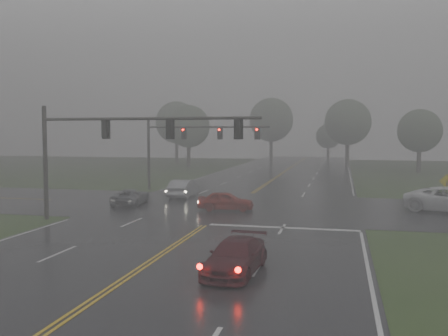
% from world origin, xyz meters
% --- Properties ---
extents(ground, '(180.00, 180.00, 0.00)m').
position_xyz_m(ground, '(0.00, 0.00, 0.00)').
color(ground, '#2B411C').
rests_on(ground, ground).
extents(main_road, '(18.00, 160.00, 0.02)m').
position_xyz_m(main_road, '(0.00, 20.00, 0.00)').
color(main_road, black).
rests_on(main_road, ground).
extents(cross_street, '(120.00, 14.00, 0.02)m').
position_xyz_m(cross_street, '(0.00, 22.00, 0.00)').
color(cross_street, black).
rests_on(cross_street, ground).
extents(stop_bar, '(8.50, 0.50, 0.01)m').
position_xyz_m(stop_bar, '(4.50, 14.40, 0.00)').
color(stop_bar, silver).
rests_on(stop_bar, ground).
extents(sedan_maroon, '(2.10, 4.51, 1.28)m').
position_xyz_m(sedan_maroon, '(3.78, 4.87, 0.00)').
color(sedan_maroon, '#400B12').
rests_on(sedan_maroon, ground).
extents(sedan_red, '(3.98, 1.89, 1.31)m').
position_xyz_m(sedan_red, '(-0.08, 19.91, 0.00)').
color(sedan_red, '#9C150E').
rests_on(sedan_red, ground).
extents(sedan_silver, '(1.73, 4.55, 1.48)m').
position_xyz_m(sedan_silver, '(-5.13, 25.93, 0.00)').
color(sedan_silver, '#9B9DA2').
rests_on(sedan_silver, ground).
extents(car_grey, '(2.34, 4.39, 1.17)m').
position_xyz_m(car_grey, '(-7.68, 21.02, 0.00)').
color(car_grey, '#595B61').
rests_on(car_grey, ground).
extents(signal_gantry_near, '(13.67, 0.31, 7.03)m').
position_xyz_m(signal_gantry_near, '(-5.93, 13.98, 4.97)').
color(signal_gantry_near, black).
rests_on(signal_gantry_near, ground).
extents(signal_gantry_far, '(11.71, 0.34, 6.71)m').
position_xyz_m(signal_gantry_far, '(-6.60, 31.01, 4.71)').
color(signal_gantry_far, black).
rests_on(signal_gantry_far, ground).
extents(sign_diamond_east, '(1.03, 0.11, 2.47)m').
position_xyz_m(sign_diamond_east, '(14.97, 24.35, 1.67)').
color(sign_diamond_east, black).
rests_on(sign_diamond_east, ground).
extents(tree_nw_a, '(6.63, 6.63, 9.74)m').
position_xyz_m(tree_nw_a, '(-15.54, 60.85, 6.41)').
color(tree_nw_a, '#2D261D').
rests_on(tree_nw_a, ground).
extents(tree_ne_a, '(7.35, 7.35, 10.79)m').
position_xyz_m(tree_ne_a, '(8.57, 68.73, 7.10)').
color(tree_ne_a, '#2D261D').
rests_on(tree_ne_a, ground).
extents(tree_n_mid, '(8.07, 8.07, 11.86)m').
position_xyz_m(tree_n_mid, '(-4.99, 77.96, 7.80)').
color(tree_n_mid, '#2D261D').
rests_on(tree_n_mid, ground).
extents(tree_e_near, '(5.87, 5.87, 8.63)m').
position_xyz_m(tree_e_near, '(17.92, 58.41, 5.67)').
color(tree_e_near, '#2D261D').
rests_on(tree_e_near, ground).
extents(tree_nw_b, '(7.53, 7.53, 11.06)m').
position_xyz_m(tree_nw_b, '(-21.26, 71.97, 7.28)').
color(tree_nw_b, '#2D261D').
rests_on(tree_nw_b, ground).
extents(tree_n_far, '(4.92, 4.92, 7.23)m').
position_xyz_m(tree_n_far, '(5.08, 87.61, 4.74)').
color(tree_n_far, '#2D261D').
rests_on(tree_n_far, ground).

